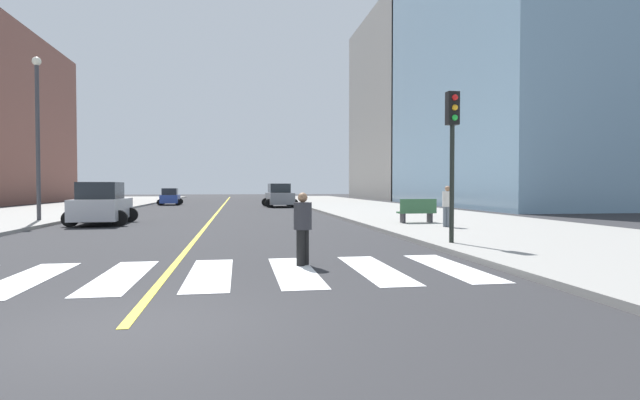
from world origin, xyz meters
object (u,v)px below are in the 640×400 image
park_bench (417,211)px  street_lamp (38,125)px  car_silver_second (102,205)px  car_blue_third (170,197)px  traffic_light_near_corner (452,136)px  pedestrian_waiting_east (447,204)px  car_gray_nearest (279,196)px  pedestrian_crossing (303,225)px

park_bench → street_lamp: bearing=72.9°
car_silver_second → car_blue_third: bearing=88.4°
car_silver_second → traffic_light_near_corner: bearing=-43.2°
car_silver_second → street_lamp: 5.45m
car_blue_third → pedestrian_waiting_east: pedestrian_waiting_east is taller
car_gray_nearest → park_bench: car_gray_nearest is taller
car_silver_second → street_lamp: street_lamp is taller
car_silver_second → pedestrian_crossing: size_ratio=2.72×
street_lamp → pedestrian_crossing: bearing=-53.7°
car_gray_nearest → traffic_light_near_corner: 30.89m
traffic_light_near_corner → pedestrian_waiting_east: bearing=-112.3°
car_silver_second → traffic_light_near_corner: size_ratio=1.02×
car_blue_third → car_gray_nearest: bearing=-33.5°
car_silver_second → street_lamp: bearing=154.2°
street_lamp → car_blue_third: bearing=82.2°
car_silver_second → pedestrian_waiting_east: car_silver_second is taller
car_silver_second → park_bench: car_silver_second is taller
park_bench → street_lamp: 19.39m
traffic_light_near_corner → park_bench: 8.72m
car_silver_second → pedestrian_waiting_east: size_ratio=2.70×
street_lamp → pedestrian_waiting_east: bearing=-21.6°
pedestrian_waiting_east → street_lamp: bearing=-153.4°
traffic_light_near_corner → park_bench: bearing=-103.1°
traffic_light_near_corner → pedestrian_crossing: bearing=28.9°
pedestrian_waiting_east → street_lamp: 20.45m
car_silver_second → pedestrian_waiting_east: 16.37m
car_silver_second → pedestrian_crossing: (8.08, -14.13, -0.02)m
car_silver_second → park_bench: (14.88, -3.33, -0.27)m
traffic_light_near_corner → pedestrian_waiting_east: (2.27, 5.52, -2.27)m
pedestrian_crossing → pedestrian_waiting_east: (7.19, 8.24, 0.16)m
pedestrian_crossing → pedestrian_waiting_east: bearing=-179.3°
car_silver_second → pedestrian_crossing: bearing=-62.1°
pedestrian_waiting_east → park_bench: bearing=146.9°
car_blue_third → pedestrian_waiting_east: bearing=-66.0°
traffic_light_near_corner → pedestrian_crossing: size_ratio=2.66×
traffic_light_near_corner → pedestrian_waiting_east: 6.39m
park_bench → street_lamp: size_ratio=0.22×
car_silver_second → pedestrian_crossing: car_silver_second is taller
car_blue_third → park_bench: (15.00, -28.88, -0.09)m
car_silver_second → pedestrian_crossing: 16.28m
car_gray_nearest → park_bench: 23.06m
pedestrian_crossing → car_silver_second: bearing=-108.4°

